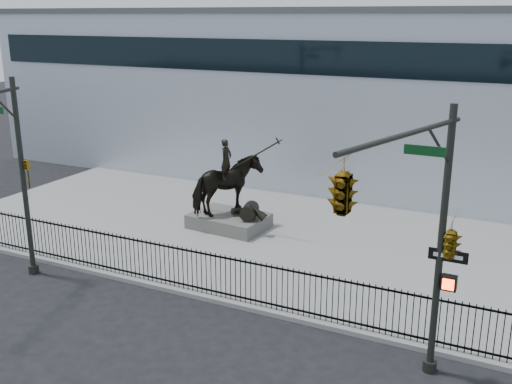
% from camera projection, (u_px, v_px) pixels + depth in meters
% --- Properties ---
extents(ground, '(120.00, 120.00, 0.00)m').
position_uv_depth(ground, '(197.00, 317.00, 18.45)').
color(ground, black).
rests_on(ground, ground).
extents(plaza, '(30.00, 12.00, 0.15)m').
position_uv_depth(plaza, '(287.00, 241.00, 24.45)').
color(plaza, gray).
rests_on(plaza, ground).
extents(building, '(44.00, 14.00, 9.00)m').
position_uv_depth(building, '(378.00, 95.00, 34.37)').
color(building, silver).
rests_on(building, ground).
extents(picket_fence, '(22.10, 0.10, 1.50)m').
position_uv_depth(picket_fence, '(216.00, 275.00, 19.27)').
color(picket_fence, black).
rests_on(picket_fence, plaza).
extents(statue_plinth, '(3.31, 2.41, 0.59)m').
position_uv_depth(statue_plinth, '(229.00, 221.00, 25.68)').
color(statue_plinth, '#595651').
rests_on(statue_plinth, plaza).
extents(equestrian_statue, '(4.03, 2.65, 3.42)m').
position_uv_depth(equestrian_statue, '(230.00, 187.00, 25.21)').
color(equestrian_statue, black).
rests_on(equestrian_statue, statue_plinth).
extents(traffic_signal_left, '(1.52, 4.84, 7.00)m').
position_uv_depth(traffic_signal_left, '(8.00, 171.00, 19.63)').
color(traffic_signal_left, '#262923').
rests_on(traffic_signal_left, ground).
extents(traffic_signal_right, '(2.17, 6.86, 7.00)m').
position_uv_depth(traffic_signal_right, '(402.00, 217.00, 12.61)').
color(traffic_signal_right, '#262923').
rests_on(traffic_signal_right, ground).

